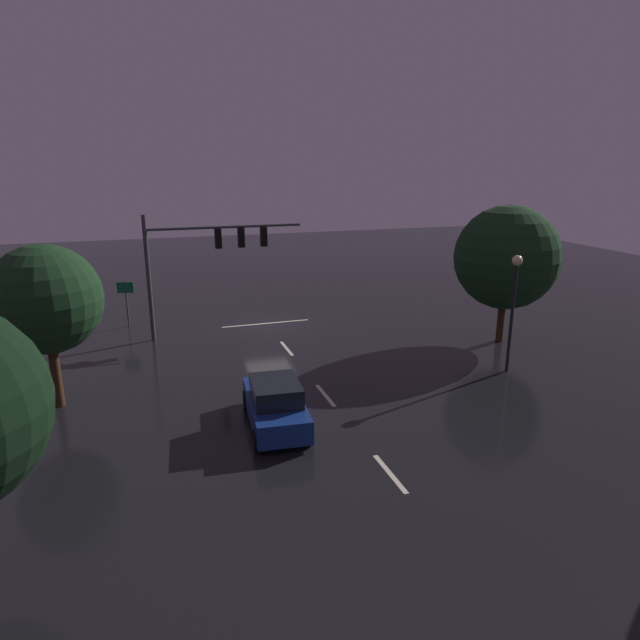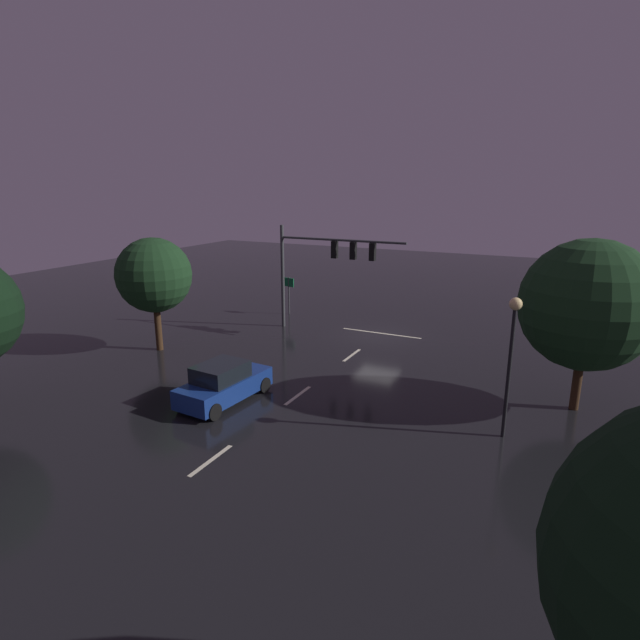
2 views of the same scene
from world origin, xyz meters
TOP-DOWN VIEW (x-y plane):
  - ground_plane at (0.00, 0.00)m, footprint 80.00×80.00m
  - traffic_signal_assembly at (3.24, 0.58)m, footprint 8.01×0.47m
  - lane_dash_far at (0.00, 4.00)m, footprint 0.16×2.20m
  - lane_dash_mid at (0.00, 10.00)m, footprint 0.16×2.20m
  - lane_dash_near at (0.00, 16.00)m, footprint 0.16×2.20m
  - stop_bar at (0.00, -0.61)m, footprint 5.00×0.16m
  - car_approaching at (2.47, 11.90)m, footprint 2.21×4.48m
  - street_lamp_left_kerb at (-8.43, 9.98)m, footprint 0.44×0.44m
  - route_sign at (7.40, -2.30)m, footprint 0.89×0.27m
  - tree_left_near at (-10.69, 6.23)m, footprint 5.13×5.13m
  - tree_right_far at (9.85, 7.79)m, footprint 3.98×3.98m

SIDE VIEW (x-z plane):
  - ground_plane at x=0.00m, z-range 0.00..0.00m
  - lane_dash_far at x=0.00m, z-range 0.00..0.01m
  - lane_dash_mid at x=0.00m, z-range 0.00..0.01m
  - lane_dash_near at x=0.00m, z-range 0.00..0.01m
  - stop_bar at x=0.00m, z-range 0.00..0.01m
  - car_approaching at x=2.47m, z-range -0.05..1.65m
  - route_sign at x=7.40m, z-range 0.58..3.18m
  - street_lamp_left_kerb at x=-8.43m, z-range 1.02..6.16m
  - tree_right_far at x=9.85m, z-range 1.06..7.20m
  - tree_left_near at x=-10.69m, z-range 0.88..7.77m
  - traffic_signal_assembly at x=3.24m, z-range 1.33..7.73m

